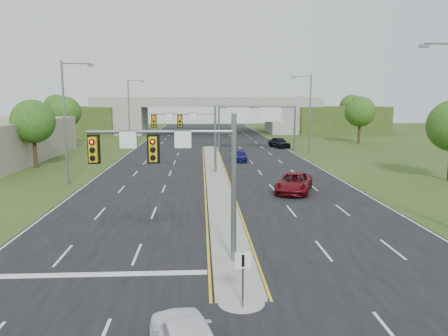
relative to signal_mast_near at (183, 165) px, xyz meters
name	(u,v)px	position (x,y,z in m)	size (l,w,h in m)	color
ground	(233,264)	(2.26, 0.07, -4.73)	(240.00, 240.00, 0.00)	#304518
road	(213,160)	(2.26, 35.07, -4.72)	(24.00, 160.00, 0.02)	black
median	(216,176)	(2.26, 23.07, -4.63)	(2.00, 54.00, 0.16)	gray
median_nose	(241,301)	(2.26, -3.93, -4.63)	(2.00, 2.00, 0.16)	gray
lane_markings	(209,168)	(1.66, 28.99, -4.70)	(23.72, 160.00, 0.01)	gold
signal_mast_near	(183,165)	(0.00, 0.00, 0.00)	(6.62, 0.60, 7.00)	slate
signal_mast_far	(193,128)	(0.00, 25.00, 0.00)	(6.62, 0.60, 7.00)	slate
keep_right_sign	(243,270)	(2.26, -4.45, -3.21)	(0.60, 0.13, 2.20)	slate
sign_gantry	(256,116)	(8.95, 44.99, 0.51)	(11.58, 0.44, 6.67)	slate
overpass	(207,117)	(2.26, 80.07, -1.17)	(80.00, 14.00, 8.10)	gray
lightpole_l_mid	(67,117)	(-11.03, 20.07, 1.38)	(2.85, 0.25, 11.00)	slate
lightpole_l_far	(130,108)	(-11.03, 55.07, 1.38)	(2.85, 0.25, 11.00)	slate
lightpole_r_far	(309,111)	(15.56, 40.07, 1.38)	(2.85, 0.25, 11.00)	slate
tree_l_near	(33,122)	(-17.74, 30.07, 0.45)	(4.80, 4.80, 7.60)	#382316
tree_l_mid	(65,112)	(-21.74, 55.07, 0.78)	(5.20, 5.20, 8.12)	#382316
tree_r_mid	(360,112)	(28.26, 55.07, 0.78)	(5.20, 5.20, 8.12)	#382316
tree_back_a	(56,106)	(-35.74, 94.07, 1.11)	(6.00, 6.00, 8.85)	#382316
tree_back_b	(112,108)	(-21.74, 94.07, 0.78)	(5.60, 5.60, 8.32)	#382316
tree_back_c	(298,108)	(26.26, 94.07, 0.78)	(5.60, 5.60, 8.32)	#382316
tree_back_d	(351,106)	(40.26, 94.07, 1.11)	(6.00, 6.00, 8.85)	#382316
car_far_a	(294,183)	(8.44, 15.63, -3.92)	(2.62, 5.68, 1.58)	#5D0911
car_far_b	(240,156)	(5.58, 34.27, -4.07)	(1.79, 4.40, 1.28)	#0B0E46
car_far_c	(279,142)	(13.26, 49.32, -3.88)	(1.94, 4.83, 1.65)	black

